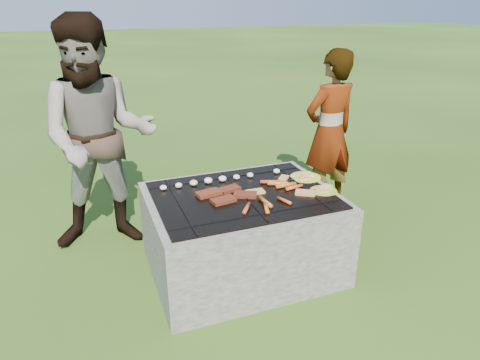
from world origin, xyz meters
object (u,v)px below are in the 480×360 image
object	(u,v)px
plate_far	(305,177)
cook	(329,132)
fire_pit	(242,235)
plate_near	(324,191)
bystander	(100,138)

from	to	relation	value
plate_far	cook	xyz separation A→B (m)	(0.56, 0.59, 0.14)
fire_pit	plate_near	world-z (taller)	plate_near
plate_near	bystander	xyz separation A→B (m)	(-1.43, 0.90, 0.28)
fire_pit	bystander	world-z (taller)	bystander
fire_pit	bystander	xyz separation A→B (m)	(-0.87, 0.76, 0.61)
fire_pit	plate_far	size ratio (longest dim) A/B	4.80
fire_pit	plate_far	distance (m)	0.66
bystander	cook	bearing A→B (deg)	7.64
cook	fire_pit	bearing A→B (deg)	22.66
cook	plate_far	bearing A→B (deg)	36.69
fire_pit	plate_far	world-z (taller)	plate_far
fire_pit	plate_near	size ratio (longest dim) A/B	5.43
cook	bystander	size ratio (longest dim) A/B	0.83
fire_pit	plate_near	bearing A→B (deg)	-14.54
plate_far	plate_near	bearing A→B (deg)	-89.96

